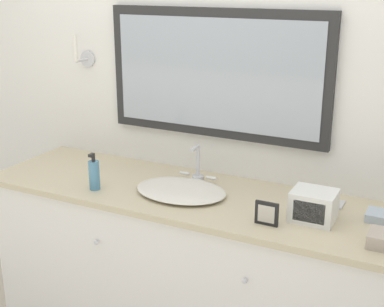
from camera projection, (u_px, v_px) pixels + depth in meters
wall_back at (225, 92)px, 2.71m from camera, size 8.00×0.18×2.55m
vanity_counter at (195, 271)px, 2.69m from camera, size 2.15×0.62×0.84m
sink_basin at (182, 189)px, 2.56m from camera, size 0.45×0.38×0.20m
soap_bottle at (94, 174)px, 2.59m from camera, size 0.05×0.05×0.19m
appliance_box at (313, 206)px, 2.26m from camera, size 0.18×0.16×0.13m
picture_frame at (267, 214)px, 2.22m from camera, size 0.10×0.01×0.10m
metal_tray at (326, 202)px, 2.45m from camera, size 0.16×0.10×0.01m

